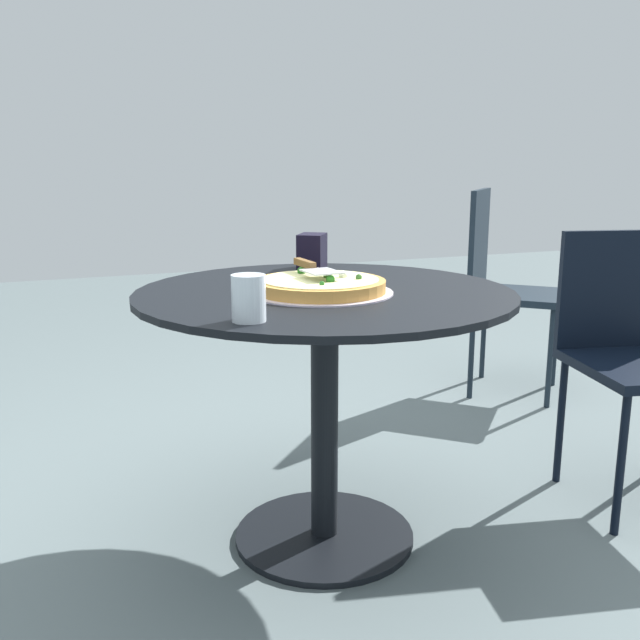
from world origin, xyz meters
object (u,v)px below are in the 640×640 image
Objects in this scene: pizza_server at (312,267)px; napkin_dispenser at (312,251)px; patio_chair_far at (636,343)px; patio_chair_corner at (501,277)px; drinking_cup at (249,298)px; patio_table at (325,357)px; pizza_on_tray at (320,286)px.

pizza_server is 1.98× the size of napkin_dispenser.
patio_chair_far is 0.90× the size of patio_chair_corner.
drinking_cup reaches higher than pizza_server.
patio_table is 4.66× the size of pizza_server.
drinking_cup is at bearing 3.26° from napkin_dispenser.
napkin_dispenser reaches higher than drinking_cup.
pizza_on_tray is at bearing -86.41° from pizza_server.
drinking_cup reaches higher than pizza_on_tray.
patio_table is 0.24m from pizza_server.
patio_chair_corner is at bearing 38.61° from drinking_cup.
patio_chair_far is at bearing 8.50° from drinking_cup.
drinking_cup is (-0.28, -0.28, 0.23)m from patio_table.
pizza_on_tray is at bearing -128.96° from patio_table.
patio_chair_far is at bearing -102.97° from patio_chair_corner.
patio_chair_corner reaches higher than napkin_dispenser.
drinking_cup is 0.76m from napkin_dispenser.
drinking_cup is 0.92× the size of napkin_dispenser.
patio_table is 1.08× the size of patio_chair_corner.
drinking_cup is 0.12× the size of patio_chair_far.
patio_chair_corner is (1.52, 1.21, -0.23)m from drinking_cup.
napkin_dispenser reaches higher than pizza_on_tray.
napkin_dispenser is at bearing 58.88° from drinking_cup.
pizza_on_tray is 0.06m from pizza_server.
patio_chair_corner is at bearing 150.89° from napkin_dispenser.
pizza_server is 2.14× the size of drinking_cup.
pizza_server is 0.26× the size of patio_chair_far.
napkin_dispenser is (0.11, 0.37, 0.23)m from patio_table.
patio_chair_corner is at bearing 37.50° from pizza_on_tray.
patio_chair_corner reaches higher than pizza_server.
patio_table is at bearing -142.85° from patio_chair_corner.
pizza_server is at bearing 93.59° from pizza_on_tray.
pizza_on_tray is at bearing -142.50° from patio_chair_corner.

